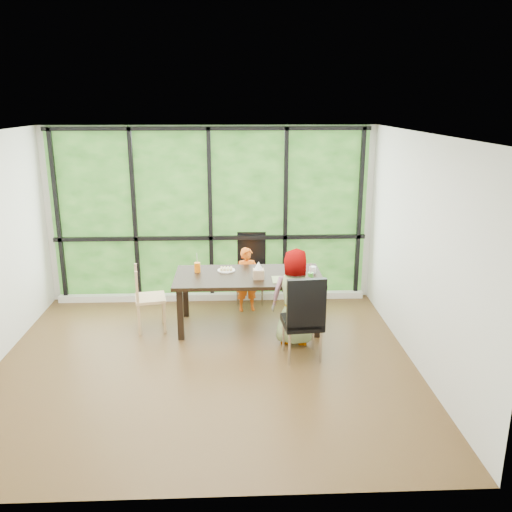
# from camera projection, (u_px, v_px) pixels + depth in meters

# --- Properties ---
(ground) EXTENTS (5.00, 5.00, 0.00)m
(ground) POSITION_uv_depth(u_px,v_px,m) (206.00, 364.00, 6.39)
(ground) COLOR black
(ground) RESTS_ON ground
(back_wall) EXTENTS (5.00, 0.00, 5.00)m
(back_wall) POSITION_uv_depth(u_px,v_px,m) (211.00, 215.00, 8.17)
(back_wall) COLOR silver
(back_wall) RESTS_ON ground
(foliage_backdrop) EXTENTS (4.80, 0.02, 2.65)m
(foliage_backdrop) POSITION_uv_depth(u_px,v_px,m) (211.00, 215.00, 8.15)
(foliage_backdrop) COLOR #1E4716
(foliage_backdrop) RESTS_ON back_wall
(window_mullions) EXTENTS (4.80, 0.06, 2.65)m
(window_mullions) POSITION_uv_depth(u_px,v_px,m) (210.00, 216.00, 8.11)
(window_mullions) COLOR black
(window_mullions) RESTS_ON back_wall
(window_sill) EXTENTS (4.80, 0.12, 0.10)m
(window_sill) POSITION_uv_depth(u_px,v_px,m) (212.00, 296.00, 8.44)
(window_sill) COLOR silver
(window_sill) RESTS_ON ground
(dining_table) EXTENTS (2.08, 1.15, 0.75)m
(dining_table) POSITION_uv_depth(u_px,v_px,m) (248.00, 301.00, 7.36)
(dining_table) COLOR black
(dining_table) RESTS_ON ground
(chair_window_leather) EXTENTS (0.50, 0.50, 1.08)m
(chair_window_leather) POSITION_uv_depth(u_px,v_px,m) (250.00, 269.00, 8.23)
(chair_window_leather) COLOR black
(chair_window_leather) RESTS_ON ground
(chair_interior_leather) EXTENTS (0.50, 0.50, 1.08)m
(chair_interior_leather) POSITION_uv_depth(u_px,v_px,m) (302.00, 316.00, 6.41)
(chair_interior_leather) COLOR black
(chair_interior_leather) RESTS_ON ground
(chair_end_beech) EXTENTS (0.47, 0.49, 0.90)m
(chair_end_beech) POSITION_uv_depth(u_px,v_px,m) (150.00, 298.00, 7.25)
(chair_end_beech) COLOR tan
(chair_end_beech) RESTS_ON ground
(child_toddler) EXTENTS (0.39, 0.29, 0.97)m
(child_toddler) POSITION_uv_depth(u_px,v_px,m) (247.00, 279.00, 7.90)
(child_toddler) COLOR #DB550E
(child_toddler) RESTS_ON ground
(child_older) EXTENTS (0.68, 0.50, 1.26)m
(child_older) POSITION_uv_depth(u_px,v_px,m) (296.00, 297.00, 6.78)
(child_older) COLOR slate
(child_older) RESTS_ON ground
(placemat) EXTENTS (0.39, 0.29, 0.01)m
(placemat) POSITION_uv_depth(u_px,v_px,m) (287.00, 279.00, 7.07)
(placemat) COLOR tan
(placemat) RESTS_ON dining_table
(plate_far) EXTENTS (0.25, 0.25, 0.02)m
(plate_far) POSITION_uv_depth(u_px,v_px,m) (226.00, 270.00, 7.43)
(plate_far) COLOR white
(plate_far) RESTS_ON dining_table
(plate_near) EXTENTS (0.22, 0.22, 0.01)m
(plate_near) POSITION_uv_depth(u_px,v_px,m) (290.00, 279.00, 7.09)
(plate_near) COLOR white
(plate_near) RESTS_ON dining_table
(orange_cup) EXTENTS (0.09, 0.09, 0.14)m
(orange_cup) POSITION_uv_depth(u_px,v_px,m) (197.00, 267.00, 7.37)
(orange_cup) COLOR orange
(orange_cup) RESTS_ON dining_table
(green_cup) EXTENTS (0.08, 0.08, 0.12)m
(green_cup) POSITION_uv_depth(u_px,v_px,m) (310.00, 277.00, 6.99)
(green_cup) COLOR green
(green_cup) RESTS_ON dining_table
(white_mug) EXTENTS (0.09, 0.09, 0.09)m
(white_mug) POSITION_uv_depth(u_px,v_px,m) (313.00, 270.00, 7.33)
(white_mug) COLOR white
(white_mug) RESTS_ON dining_table
(tissue_box) EXTENTS (0.15, 0.15, 0.13)m
(tissue_box) POSITION_uv_depth(u_px,v_px,m) (259.00, 274.00, 7.10)
(tissue_box) COLOR tan
(tissue_box) RESTS_ON dining_table
(crepe_rolls_far) EXTENTS (0.20, 0.12, 0.04)m
(crepe_rolls_far) POSITION_uv_depth(u_px,v_px,m) (226.00, 269.00, 7.42)
(crepe_rolls_far) COLOR tan
(crepe_rolls_far) RESTS_ON plate_far
(crepe_rolls_near) EXTENTS (0.15, 0.12, 0.04)m
(crepe_rolls_near) POSITION_uv_depth(u_px,v_px,m) (290.00, 277.00, 7.08)
(crepe_rolls_near) COLOR tan
(crepe_rolls_near) RESTS_ON plate_near
(straw_white) EXTENTS (0.01, 0.04, 0.20)m
(straw_white) POSITION_uv_depth(u_px,v_px,m) (197.00, 260.00, 7.34)
(straw_white) COLOR white
(straw_white) RESTS_ON orange_cup
(straw_pink) EXTENTS (0.01, 0.04, 0.20)m
(straw_pink) POSITION_uv_depth(u_px,v_px,m) (311.00, 270.00, 6.96)
(straw_pink) COLOR pink
(straw_pink) RESTS_ON green_cup
(tissue) EXTENTS (0.12, 0.12, 0.11)m
(tissue) POSITION_uv_depth(u_px,v_px,m) (259.00, 266.00, 7.07)
(tissue) COLOR white
(tissue) RESTS_ON tissue_box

